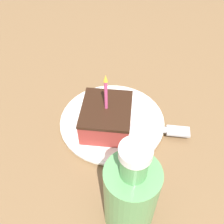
{
  "coord_description": "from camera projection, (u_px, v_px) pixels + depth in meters",
  "views": [
    {
      "loc": [
        -0.06,
        0.35,
        0.42
      ],
      "look_at": [
        -0.03,
        0.0,
        0.04
      ],
      "focal_mm": 42.0,
      "sensor_mm": 36.0,
      "label": 1
    }
  ],
  "objects": [
    {
      "name": "plate",
      "position": [
        112.0,
        123.0,
        0.54
      ],
      "size": [
        0.21,
        0.21,
        0.01
      ],
      "color": "white",
      "rests_on": "ground_plane"
    },
    {
      "name": "cake_slice",
      "position": [
        106.0,
        117.0,
        0.51
      ],
      "size": [
        0.09,
        0.1,
        0.13
      ],
      "color": "#99332D",
      "rests_on": "plate"
    },
    {
      "name": "bottle",
      "position": [
        131.0,
        196.0,
        0.36
      ],
      "size": [
        0.07,
        0.07,
        0.19
      ],
      "color": "#599959",
      "rests_on": "ground_plane"
    },
    {
      "name": "ground_plane",
      "position": [
        100.0,
        129.0,
        0.56
      ],
      "size": [
        2.4,
        2.4,
        0.04
      ],
      "color": "brown",
      "rests_on": "ground"
    },
    {
      "name": "fork",
      "position": [
        148.0,
        128.0,
        0.52
      ],
      "size": [
        0.19,
        0.02,
        0.0
      ],
      "color": "#B2B2B7",
      "rests_on": "plate"
    }
  ]
}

